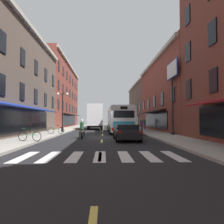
{
  "coord_description": "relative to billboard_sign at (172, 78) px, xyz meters",
  "views": [
    {
      "loc": [
        0.18,
        -19.24,
        1.62
      ],
      "look_at": [
        1.08,
        4.3,
        2.5
      ],
      "focal_mm": 33.2,
      "sensor_mm": 36.0,
      "label": 1
    }
  ],
  "objects": [
    {
      "name": "pedestrian_mid",
      "position": [
        -2.09,
        5.7,
        -4.85
      ],
      "size": [
        0.36,
        0.36,
        1.62
      ],
      "rotation": [
        0.0,
        0.0,
        2.7
      ],
      "color": "#4C4C51",
      "rests_on": "sidewalk_right"
    },
    {
      "name": "transit_bus",
      "position": [
        -4.99,
        5.32,
        -4.16
      ],
      "size": [
        2.73,
        11.31,
        3.14
      ],
      "color": "silver",
      "rests_on": "ground"
    },
    {
      "name": "box_truck",
      "position": [
        -8.4,
        14.63,
        -3.73
      ],
      "size": [
        2.68,
        7.78,
        4.1
      ],
      "color": "#B21E19",
      "rests_on": "ground"
    },
    {
      "name": "sidewalk_left",
      "position": [
        -12.95,
        -1.24,
        -5.74
      ],
      "size": [
        3.0,
        80.0,
        0.14
      ],
      "primitive_type": "cube",
      "color": "#A39E93",
      "rests_on": "ground"
    },
    {
      "name": "ground_plane",
      "position": [
        -7.05,
        -1.24,
        -5.86
      ],
      "size": [
        34.8,
        80.0,
        0.1
      ],
      "primitive_type": "cube",
      "color": "black"
    },
    {
      "name": "crosswalk_near",
      "position": [
        -7.05,
        -11.24,
        -5.81
      ],
      "size": [
        7.1,
        2.8,
        0.01
      ],
      "color": "silver",
      "rests_on": "ground"
    },
    {
      "name": "billboard_sign",
      "position": [
        0.0,
        0.0,
        0.0
      ],
      "size": [
        0.4,
        3.03,
        7.37
      ],
      "color": "black",
      "rests_on": "sidewalk_right"
    },
    {
      "name": "lane_centre_dashes",
      "position": [
        -7.05,
        -1.49,
        -5.81
      ],
      "size": [
        0.14,
        73.9,
        0.01
      ],
      "color": "#DBCC4C",
      "rests_on": "ground"
    },
    {
      "name": "street_lamp_twin",
      "position": [
        -11.96,
        4.94,
        -3.01
      ],
      "size": [
        1.42,
        0.32,
        4.78
      ],
      "color": "black",
      "rests_on": "sidewalk_left"
    },
    {
      "name": "pedestrian_near",
      "position": [
        -0.68,
        11.11,
        -4.75
      ],
      "size": [
        0.52,
        0.45,
        1.74
      ],
      "rotation": [
        0.0,
        0.0,
        4.21
      ],
      "color": "#66387F",
      "rests_on": "sidewalk_right"
    },
    {
      "name": "sedan_mid",
      "position": [
        -8.54,
        26.06,
        -5.16
      ],
      "size": [
        1.96,
        4.28,
        1.25
      ],
      "color": "black",
      "rests_on": "ground"
    },
    {
      "name": "motorcycle_rider",
      "position": [
        -8.81,
        -2.25,
        -5.11
      ],
      "size": [
        0.62,
        2.07,
        1.66
      ],
      "color": "black",
      "rests_on": "ground"
    },
    {
      "name": "bicycle_mid",
      "position": [
        -11.96,
        1.67,
        -5.31
      ],
      "size": [
        1.71,
        0.48,
        0.91
      ],
      "color": "black",
      "rests_on": "sidewalk_left"
    },
    {
      "name": "sedan_near",
      "position": [
        -5.12,
        -4.23,
        -5.16
      ],
      "size": [
        1.91,
        4.51,
        1.26
      ],
      "color": "black",
      "rests_on": "ground"
    },
    {
      "name": "bicycle_near",
      "position": [
        -12.01,
        -5.94,
        -5.31
      ],
      "size": [
        1.7,
        0.49,
        0.91
      ],
      "color": "black",
      "rests_on": "sidewalk_left"
    },
    {
      "name": "sidewalk_right",
      "position": [
        -1.15,
        -1.24,
        -5.74
      ],
      "size": [
        3.0,
        80.0,
        0.14
      ],
      "primitive_type": "cube",
      "color": "#A39E93",
      "rests_on": "ground"
    }
  ]
}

